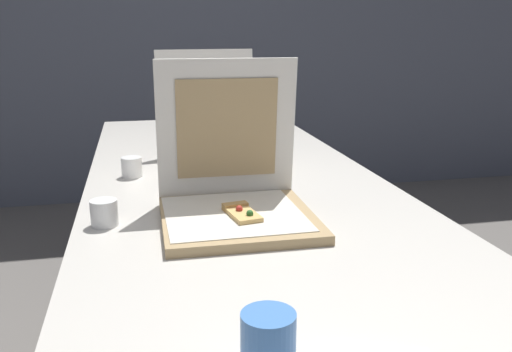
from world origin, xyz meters
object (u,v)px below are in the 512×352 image
at_px(cup_printed_front, 268,349).
at_px(table, 237,196).
at_px(pizza_box_front, 235,197).
at_px(cup_white_near_left, 104,213).
at_px(cup_white_mid, 132,167).
at_px(pizza_box_middle, 218,147).

bearing_deg(cup_printed_front, table, 82.09).
bearing_deg(pizza_box_front, cup_white_near_left, 177.11).
height_order(pizza_box_front, cup_white_mid, pizza_box_front).
bearing_deg(cup_white_mid, pizza_box_front, -61.29).
height_order(pizza_box_front, cup_printed_front, pizza_box_front).
bearing_deg(pizza_box_front, cup_white_mid, 119.30).
height_order(table, pizza_box_middle, pizza_box_middle).
relative_size(table, cup_white_mid, 37.83).
height_order(pizza_box_middle, cup_printed_front, pizza_box_middle).
distance_m(pizza_box_middle, cup_white_near_left, 0.63).
bearing_deg(cup_white_near_left, pizza_box_front, -3.47).
bearing_deg(table, pizza_box_middle, 95.05).
relative_size(pizza_box_middle, cup_white_near_left, 7.04).
xyz_separation_m(pizza_box_front, cup_white_mid, (-0.24, 0.44, -0.02)).
height_order(cup_white_near_left, cup_white_mid, same).
xyz_separation_m(pizza_box_middle, cup_white_near_left, (-0.34, -0.53, -0.02)).
distance_m(pizza_box_front, pizza_box_middle, 0.55).
distance_m(table, cup_white_mid, 0.33).
height_order(table, pizza_box_front, pizza_box_front).
xyz_separation_m(cup_white_near_left, cup_white_mid, (0.06, 0.42, 0.00)).
distance_m(table, cup_printed_front, 0.95).
distance_m(cup_white_mid, cup_printed_front, 1.06).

